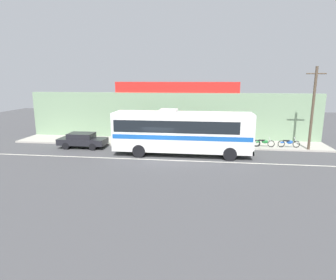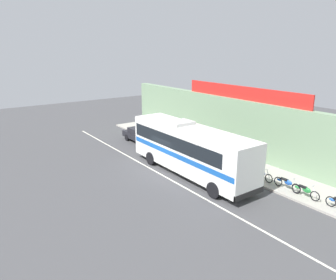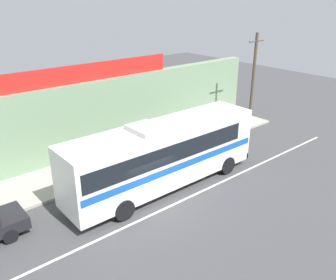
{
  "view_description": "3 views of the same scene",
  "coord_description": "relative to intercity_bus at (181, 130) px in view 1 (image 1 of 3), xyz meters",
  "views": [
    {
      "loc": [
        3.65,
        -21.91,
        6.2
      ],
      "look_at": [
        0.7,
        0.44,
        1.34
      ],
      "focal_mm": 30.41,
      "sensor_mm": 36.0,
      "label": 1
    },
    {
      "loc": [
        18.52,
        -12.96,
        8.94
      ],
      "look_at": [
        -0.36,
        0.53,
        2.18
      ],
      "focal_mm": 33.93,
      "sensor_mm": 36.0,
      "label": 2
    },
    {
      "loc": [
        -8.98,
        -12.28,
        9.83
      ],
      "look_at": [
        2.89,
        1.86,
        2.17
      ],
      "focal_mm": 38.01,
      "sensor_mm": 36.0,
      "label": 3
    }
  ],
  "objects": [
    {
      "name": "ground_plane",
      "position": [
        -1.72,
        -0.92,
        -2.07
      ],
      "size": [
        70.0,
        70.0,
        0.0
      ],
      "primitive_type": "plane",
      "color": "#444447"
    },
    {
      "name": "sidewalk_slab",
      "position": [
        -1.72,
        4.28,
        -2.0
      ],
      "size": [
        30.0,
        3.6,
        0.14
      ],
      "primitive_type": "cube",
      "color": "#A8A399",
      "rests_on": "ground_plane"
    },
    {
      "name": "storefront_facade",
      "position": [
        -1.72,
        6.43,
        0.33
      ],
      "size": [
        30.0,
        0.7,
        4.8
      ],
      "primitive_type": "cube",
      "color": "gray",
      "rests_on": "ground_plane"
    },
    {
      "name": "storefront_billboard",
      "position": [
        -1.12,
        6.43,
        3.28
      ],
      "size": [
        12.78,
        0.12,
        1.1
      ],
      "primitive_type": "cube",
      "color": "red",
      "rests_on": "storefront_facade"
    },
    {
      "name": "road_center_stripe",
      "position": [
        -1.72,
        -1.72,
        -2.06
      ],
      "size": [
        30.0,
        0.14,
        0.01
      ],
      "primitive_type": "cube",
      "color": "silver",
      "rests_on": "ground_plane"
    },
    {
      "name": "intercity_bus",
      "position": [
        0.0,
        0.0,
        0.0
      ],
      "size": [
        11.24,
        2.65,
        3.78
      ],
      "color": "white",
      "rests_on": "ground_plane"
    },
    {
      "name": "parked_car",
      "position": [
        -9.17,
        1.35,
        -1.33
      ],
      "size": [
        4.31,
        1.86,
        1.37
      ],
      "color": "black",
      "rests_on": "ground_plane"
    },
    {
      "name": "utility_pole",
      "position": [
        10.98,
        2.78,
        1.75
      ],
      "size": [
        1.6,
        0.22,
        7.09
      ],
      "color": "brown",
      "rests_on": "sidewalk_slab"
    },
    {
      "name": "motorcycle_black",
      "position": [
        9.43,
        3.33,
        -1.5
      ],
      "size": [
        1.91,
        0.56,
        0.94
      ],
      "color": "black",
      "rests_on": "sidewalk_slab"
    },
    {
      "name": "motorcycle_green",
      "position": [
        5.91,
        3.31,
        -1.5
      ],
      "size": [
        1.94,
        0.56,
        0.94
      ],
      "color": "black",
      "rests_on": "sidewalk_slab"
    },
    {
      "name": "motorcycle_purple",
      "position": [
        3.91,
        3.21,
        -1.5
      ],
      "size": [
        1.96,
        0.56,
        0.94
      ],
      "color": "black",
      "rests_on": "sidewalk_slab"
    },
    {
      "name": "motorcycle_blue",
      "position": [
        7.26,
        3.24,
        -1.5
      ],
      "size": [
        1.86,
        0.56,
        0.94
      ],
      "color": "black",
      "rests_on": "sidewalk_slab"
    },
    {
      "name": "pedestrian_by_curb",
      "position": [
        -0.14,
        4.0,
        -0.95
      ],
      "size": [
        0.3,
        0.48,
        1.68
      ],
      "color": "brown",
      "rests_on": "sidewalk_slab"
    }
  ]
}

